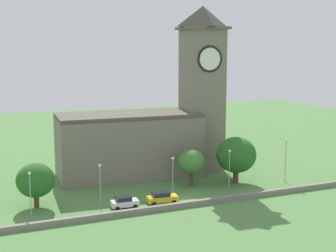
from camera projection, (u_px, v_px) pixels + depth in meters
The scene contains 13 objects.
ground_plane at pixel (151, 177), 87.87m from camera, with size 200.00×200.00×0.00m, color #517F42.
church at pixel (152, 127), 89.20m from camera, with size 31.93×13.46×31.08m.
quay_barrier at pixel (193, 204), 71.83m from camera, with size 56.58×0.70×0.83m, color gray.
car_white at pixel (124, 202), 70.99m from camera, with size 4.07×2.30×1.79m.
car_yellow at pixel (162, 198), 72.99m from camera, with size 4.82×2.49×1.84m.
streetlamp_west_end at pixel (30, 186), 67.08m from camera, with size 0.44×0.44×6.41m.
streetlamp_west_mid at pixel (100, 178), 71.73m from camera, with size 0.44×0.44×6.32m.
streetlamp_central at pixel (173, 170), 76.36m from camera, with size 0.44×0.44×6.32m.
streetlamp_east_mid at pixel (229, 163), 79.37m from camera, with size 0.44×0.44×6.84m.
streetlamp_east_end at pixel (286, 154), 83.86m from camera, with size 0.44×0.44×7.70m.
tree_churchyard at pixel (191, 162), 81.71m from camera, with size 4.67×4.67×6.40m.
tree_riverside_west at pixel (36, 180), 70.83m from camera, with size 5.67×5.67×6.69m.
tree_riverside_east at pixel (236, 155), 83.54m from camera, with size 6.96×6.96×8.14m.
Camera 1 is at (-30.21, -64.69, 23.59)m, focal length 51.36 mm.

